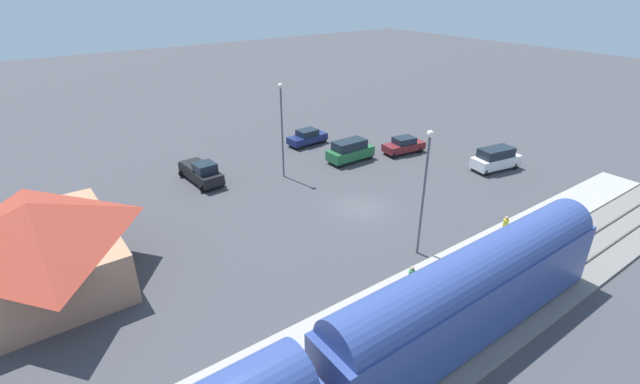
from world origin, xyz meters
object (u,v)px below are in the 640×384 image
Objects in this scene: pedestrian_on_platform at (411,277)px; pickup_black at (201,172)px; station_building at (38,242)px; sedan_navy at (307,137)px; suv_green at (350,150)px; light_pole_near_platform at (425,181)px; light_pole_lot_center at (282,121)px; suv_white at (496,158)px; pedestrian_waiting_far at (505,225)px; sedan_maroon at (404,145)px.

pickup_black is (22.55, 3.54, -0.25)m from pedestrian_on_platform.
station_building is at bearing 122.22° from pickup_black.
sedan_navy is 0.94× the size of suv_green.
sedan_navy is at bearing -67.59° from station_building.
light_pole_lot_center is (16.37, 0.51, 0.02)m from light_pole_near_platform.
suv_green is at bearing -24.07° from light_pole_near_platform.
light_pole_near_platform is at bearing 164.15° from sedan_navy.
station_building reaches higher than suv_white.
suv_white and suv_green have the same top height.
suv_green is (18.27, -0.98, -0.13)m from pedestrian_waiting_far.
suv_green is (-6.65, -0.67, 0.27)m from sedan_navy.
pedestrian_waiting_far is 20.45m from light_pole_lot_center.
light_pole_lot_center reaches higher than pedestrian_waiting_far.
station_building is at bearing 62.86° from pedestrian_waiting_far.
suv_green is at bearing -80.74° from station_building.
light_pole_lot_center is at bearing -116.45° from pickup_black.
light_pole_near_platform is at bearing -118.35° from station_building.
pedestrian_on_platform is 1.00× the size of pedestrian_waiting_far.
suv_green is at bearing -174.21° from sedan_navy.
pedestrian_on_platform is at bearing 158.26° from sedan_navy.
suv_white is 9.32m from sedan_maroon.
suv_white is (-5.50, -37.80, -1.70)m from station_building.
pedestrian_waiting_far reaches higher than sedan_navy.
pickup_black reaches higher than sedan_maroon.
light_pole_near_platform is (2.83, -3.70, 4.13)m from pedestrian_on_platform.
pickup_black is at bearing 8.92° from pedestrian_on_platform.
pedestrian_waiting_far is at bearing -112.79° from light_pole_near_platform.
pedestrian_on_platform is 0.36× the size of sedan_maroon.
suv_white is (-14.02, -24.28, 0.12)m from pickup_black.
suv_white is 0.59× the size of light_pole_near_platform.
sedan_navy is 10.20m from light_pole_lot_center.
sedan_navy and sedan_maroon have the same top height.
light_pole_lot_center is (10.67, 17.55, 4.28)m from suv_white.
pedestrian_waiting_far is (-13.74, -26.81, -1.57)m from station_building.
station_building is 38.23m from suv_white.
station_building is at bearing 50.55° from pedestrian_on_platform.
pedestrian_waiting_far is at bearing 179.31° from sedan_navy.
pedestrian_waiting_far is at bearing -117.14° from station_building.
light_pole_near_platform is (-22.38, 6.36, 4.53)m from sedan_navy.
light_pole_lot_center is at bearing 1.79° from light_pole_near_platform.
suv_white is (8.53, -20.74, -0.13)m from pedestrian_on_platform.
light_pole_lot_center reaches higher than station_building.
pedestrian_waiting_far is 18.30m from suv_green.
pedestrian_waiting_far is at bearing 176.94° from suv_green.
sedan_navy is at bearing 39.60° from sedan_maroon.
pedestrian_waiting_far is 25.93m from pickup_black.
pickup_black is (8.52, -13.51, -1.82)m from station_building.
pickup_black is 1.17× the size of sedan_maroon.
station_building is 29.39m from sedan_navy.
suv_green is 0.56× the size of light_pole_lot_center.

